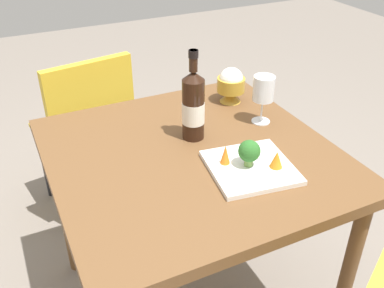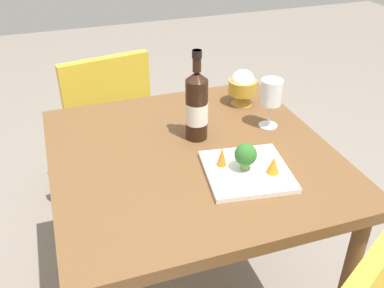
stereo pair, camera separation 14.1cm
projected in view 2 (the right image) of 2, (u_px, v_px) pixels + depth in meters
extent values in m
cube|color=brown|center=(192.00, 157.00, 1.44)|extent=(0.91, 0.91, 0.04)
cylinder|color=brown|center=(244.00, 164.00, 2.06)|extent=(0.05, 0.05, 0.70)
cylinder|color=brown|center=(74.00, 197.00, 1.85)|extent=(0.05, 0.05, 0.70)
cube|color=gold|center=(100.00, 124.00, 2.20)|extent=(0.46, 0.46, 0.02)
cube|color=gold|center=(108.00, 100.00, 1.96)|extent=(0.40, 0.11, 0.40)
cylinder|color=black|center=(65.00, 154.00, 2.38)|extent=(0.03, 0.03, 0.43)
cylinder|color=black|center=(124.00, 138.00, 2.52)|extent=(0.03, 0.03, 0.43)
cylinder|color=black|center=(83.00, 187.00, 2.13)|extent=(0.03, 0.03, 0.43)
cylinder|color=black|center=(147.00, 168.00, 2.26)|extent=(0.03, 0.03, 0.43)
cylinder|color=black|center=(197.00, 110.00, 1.45)|extent=(0.08, 0.08, 0.21)
cone|color=black|center=(197.00, 76.00, 1.39)|extent=(0.08, 0.08, 0.03)
cylinder|color=black|center=(197.00, 61.00, 1.36)|extent=(0.03, 0.03, 0.07)
cylinder|color=black|center=(197.00, 54.00, 1.35)|extent=(0.03, 0.03, 0.02)
cylinder|color=silver|center=(197.00, 113.00, 1.46)|extent=(0.08, 0.08, 0.07)
cylinder|color=white|center=(268.00, 125.00, 1.58)|extent=(0.07, 0.07, 0.00)
cylinder|color=white|center=(269.00, 114.00, 1.55)|extent=(0.01, 0.01, 0.08)
cylinder|color=white|center=(271.00, 92.00, 1.51)|extent=(0.08, 0.08, 0.09)
cone|color=gold|center=(242.00, 98.00, 1.72)|extent=(0.08, 0.08, 0.04)
cylinder|color=gold|center=(242.00, 87.00, 1.69)|extent=(0.11, 0.11, 0.05)
sphere|color=white|center=(243.00, 81.00, 1.68)|extent=(0.09, 0.09, 0.09)
cube|color=white|center=(247.00, 171.00, 1.32)|extent=(0.28, 0.28, 0.02)
cylinder|color=#729E4C|center=(245.00, 165.00, 1.31)|extent=(0.03, 0.03, 0.03)
sphere|color=#2D6B28|center=(246.00, 155.00, 1.29)|extent=(0.07, 0.07, 0.07)
cone|color=orange|center=(273.00, 165.00, 1.29)|extent=(0.04, 0.04, 0.05)
cone|color=orange|center=(222.00, 156.00, 1.32)|extent=(0.03, 0.03, 0.06)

